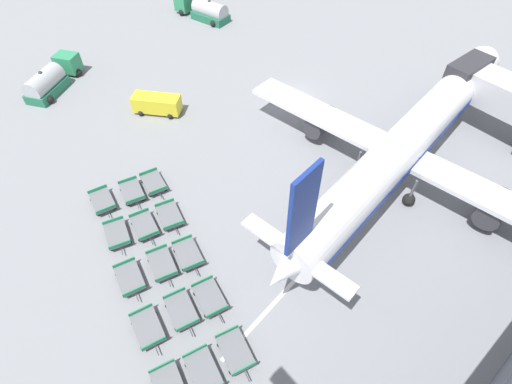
{
  "coord_description": "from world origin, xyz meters",
  "views": [
    {
      "loc": [
        26.36,
        -28.7,
        26.54
      ],
      "look_at": [
        10.24,
        -14.77,
        2.94
      ],
      "focal_mm": 28.0,
      "sensor_mm": 36.0,
      "label": 1
    }
  ],
  "objects": [
    {
      "name": "ground_plane",
      "position": [
        0.0,
        0.0,
        0.0
      ],
      "size": [
        500.0,
        500.0,
        0.0
      ],
      "primitive_type": "plane",
      "color": "gray"
    },
    {
      "name": "airplane",
      "position": [
        14.89,
        -1.49,
        3.59
      ],
      "size": [
        31.88,
        37.59,
        11.96
      ],
      "color": "white",
      "rests_on": "ground_plane"
    },
    {
      "name": "fuel_tanker_primary",
      "position": [
        -19.49,
        -20.24,
        1.21
      ],
      "size": [
        6.66,
        8.15,
        2.93
      ],
      "color": "#2D8C5B",
      "rests_on": "ground_plane"
    },
    {
      "name": "fuel_tanker_secondary",
      "position": [
        -22.89,
        3.91,
        1.22
      ],
      "size": [
        8.99,
        4.79,
        2.95
      ],
      "color": "#2D8C5B",
      "rests_on": "ground_plane"
    },
    {
      "name": "service_van",
      "position": [
        -7.71,
        -13.39,
        1.08
      ],
      "size": [
        5.09,
        4.69,
        1.97
      ],
      "color": "yellow",
      "rests_on": "ground_plane"
    },
    {
      "name": "baggage_dolly_row_near_col_a",
      "position": [
        0.68,
        -24.04,
        0.48
      ],
      "size": [
        3.55,
        2.16,
        0.92
      ],
      "color": "slate",
      "rests_on": "ground_plane"
    },
    {
      "name": "baggage_dolly_row_near_col_b",
      "position": [
        4.71,
        -24.78,
        0.48
      ],
      "size": [
        3.56,
        2.38,
        0.92
      ],
      "color": "slate",
      "rests_on": "ground_plane"
    },
    {
      "name": "baggage_dolly_row_near_col_c",
      "position": [
        8.95,
        -25.96,
        0.48
      ],
      "size": [
        3.56,
        2.24,
        0.92
      ],
      "color": "slate",
      "rests_on": "ground_plane"
    },
    {
      "name": "baggage_dolly_row_near_col_d",
      "position": [
        13.13,
        -26.9,
        0.48
      ],
      "size": [
        3.55,
        2.2,
        0.92
      ],
      "color": "slate",
      "rests_on": "ground_plane"
    },
    {
      "name": "baggage_dolly_row_mid_a_col_a",
      "position": [
        1.38,
        -21.57,
        0.48
      ],
      "size": [
        3.56,
        2.28,
        0.92
      ],
      "color": "slate",
      "rests_on": "ground_plane"
    },
    {
      "name": "baggage_dolly_row_mid_a_col_b",
      "position": [
        5.41,
        -22.67,
        0.48
      ],
      "size": [
        3.56,
        2.22,
        0.92
      ],
      "color": "slate",
      "rests_on": "ground_plane"
    },
    {
      "name": "baggage_dolly_row_mid_a_col_c",
      "position": [
        9.48,
        -23.52,
        0.48
      ],
      "size": [
        3.56,
        2.32,
        0.92
      ],
      "color": "slate",
      "rests_on": "ground_plane"
    },
    {
      "name": "baggage_dolly_row_mid_a_col_d",
      "position": [
        13.55,
        -24.49,
        0.48
      ],
      "size": [
        3.56,
        2.25,
        0.92
      ],
      "color": "slate",
      "rests_on": "ground_plane"
    },
    {
      "name": "baggage_dolly_row_mid_a_col_e",
      "position": [
        17.86,
        -25.72,
        0.48
      ],
      "size": [
        3.56,
        2.25,
        0.92
      ],
      "color": "slate",
      "rests_on": "ground_plane"
    },
    {
      "name": "baggage_dolly_row_mid_b_col_a",
      "position": [
        1.7,
        -19.56,
        0.48
      ],
      "size": [
        3.55,
        2.19,
        0.92
      ],
      "color": "slate",
      "rests_on": "ground_plane"
    },
    {
      "name": "baggage_dolly_row_mid_b_col_b",
      "position": [
        5.85,
        -20.52,
        0.48
      ],
      "size": [
        3.56,
        2.34,
        0.92
      ],
      "color": "slate",
      "rests_on": "ground_plane"
    },
    {
      "name": "baggage_dolly_row_mid_b_col_c",
      "position": [
        10.02,
        -21.51,
        0.48
      ],
      "size": [
        3.56,
        2.3,
        0.92
      ],
      "color": "slate",
      "rests_on": "ground_plane"
    },
    {
      "name": "baggage_dolly_row_mid_b_col_d",
      "position": [
        14.08,
        -22.42,
        0.48
      ],
      "size": [
        3.56,
        2.23,
        0.92
      ],
      "color": "slate",
      "rests_on": "ground_plane"
    },
    {
      "name": "baggage_dolly_row_mid_b_col_e",
      "position": [
        18.2,
        -23.41,
        0.48
      ],
      "size": [
        3.56,
        2.31,
        0.92
      ],
      "color": "slate",
      "rests_on": "ground_plane"
    },
    {
      "name": "stand_guidance_stripe",
      "position": [
        15.85,
        -9.43,
        0.0
      ],
      "size": [
        4.48,
        29.98,
        0.01
      ],
      "color": "white",
      "rests_on": "ground_plane"
    }
  ]
}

